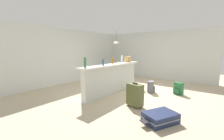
{
  "coord_description": "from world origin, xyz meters",
  "views": [
    {
      "loc": [
        -4.72,
        -2.78,
        1.57
      ],
      "look_at": [
        -0.26,
        0.61,
        0.78
      ],
      "focal_mm": 23.68,
      "sensor_mm": 36.0,
      "label": 1
    }
  ],
  "objects": [
    {
      "name": "bottle_clear",
      "position": [
        0.04,
        0.37,
        1.19
      ],
      "size": [
        0.07,
        0.07,
        0.29
      ],
      "primitive_type": "cylinder",
      "color": "silver",
      "rests_on": "bar_countertop"
    },
    {
      "name": "ground_plane",
      "position": [
        0.0,
        0.0,
        -0.03
      ],
      "size": [
        13.0,
        13.0,
        0.05
      ],
      "primitive_type": "cube",
      "color": "#BCAD8E"
    },
    {
      "name": "suitcase_upright_olive",
      "position": [
        -1.23,
        -0.91,
        0.33
      ],
      "size": [
        0.33,
        0.48,
        0.67
      ],
      "color": "#51562D",
      "rests_on": "ground_plane"
    },
    {
      "name": "bar_countertop",
      "position": [
        -0.57,
        0.35,
        1.02
      ],
      "size": [
        2.96,
        0.4,
        0.05
      ],
      "primitive_type": "cube",
      "color": "white",
      "rests_on": "partition_half_wall"
    },
    {
      "name": "pendant_lamp",
      "position": [
        1.48,
        1.68,
        1.93
      ],
      "size": [
        0.34,
        0.34,
        0.69
      ],
      "color": "black"
    },
    {
      "name": "wall_back",
      "position": [
        0.0,
        3.05,
        1.25
      ],
      "size": [
        6.6,
        0.1,
        2.5
      ],
      "primitive_type": "cube",
      "color": "silver",
      "rests_on": "ground_plane"
    },
    {
      "name": "dining_chair_near_partition",
      "position": [
        1.38,
        1.19,
        0.52
      ],
      "size": [
        0.47,
        0.47,
        0.93
      ],
      "color": "#9E754C",
      "rests_on": "ground_plane"
    },
    {
      "name": "partition_half_wall",
      "position": [
        -0.57,
        0.35,
        0.5
      ],
      "size": [
        2.8,
        0.2,
        1.0
      ],
      "primitive_type": "cube",
      "color": "silver",
      "rests_on": "ground_plane"
    },
    {
      "name": "backpack_grey",
      "position": [
        0.29,
        -0.75,
        0.2
      ],
      "size": [
        0.33,
        0.32,
        0.42
      ],
      "color": "slate",
      "rests_on": "ground_plane"
    },
    {
      "name": "dining_table",
      "position": [
        1.45,
        1.76,
        0.65
      ],
      "size": [
        1.1,
        0.8,
        0.74
      ],
      "color": "#332319",
      "rests_on": "ground_plane"
    },
    {
      "name": "bottle_blue",
      "position": [
        -1.15,
        0.3,
        1.15
      ],
      "size": [
        0.06,
        0.06,
        0.21
      ],
      "primitive_type": "cylinder",
      "color": "#284C89",
      "rests_on": "bar_countertop"
    },
    {
      "name": "bottle_green",
      "position": [
        -1.83,
        0.4,
        1.19
      ],
      "size": [
        0.07,
        0.07,
        0.29
      ],
      "primitive_type": "cylinder",
      "color": "#2D6B38",
      "rests_on": "bar_countertop"
    },
    {
      "name": "suitcase_flat_navy",
      "position": [
        -1.7,
        -1.79,
        0.11
      ],
      "size": [
        0.89,
        0.76,
        0.22
      ],
      "color": "#1E284C",
      "rests_on": "ground_plane"
    },
    {
      "name": "grocery_bag",
      "position": [
        0.49,
        0.38,
        1.16
      ],
      "size": [
        0.26,
        0.18,
        0.22
      ],
      "primitive_type": "cube",
      "color": "tan",
      "rests_on": "bar_countertop"
    },
    {
      "name": "bottle_white",
      "position": [
        0.7,
        0.39,
        1.16
      ],
      "size": [
        0.07,
        0.07,
        0.24
      ],
      "primitive_type": "cylinder",
      "color": "silver",
      "rests_on": "bar_countertop"
    },
    {
      "name": "bottle_amber",
      "position": [
        -0.59,
        0.35,
        1.17
      ],
      "size": [
        0.06,
        0.06,
        0.24
      ],
      "primitive_type": "cylinder",
      "color": "#9E661E",
      "rests_on": "bar_countertop"
    },
    {
      "name": "wall_right",
      "position": [
        3.05,
        0.3,
        1.25
      ],
      "size": [
        0.1,
        6.0,
        2.5
      ],
      "primitive_type": "cube",
      "color": "silver",
      "rests_on": "ground_plane"
    },
    {
      "name": "backpack_green",
      "position": [
        0.67,
        -1.6,
        0.2
      ],
      "size": [
        0.31,
        0.33,
        0.42
      ],
      "color": "#286B3D",
      "rests_on": "ground_plane"
    }
  ]
}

